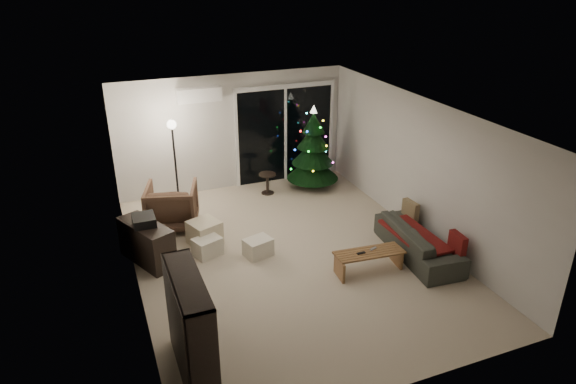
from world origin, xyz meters
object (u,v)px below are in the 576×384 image
at_px(media_cabinet, 147,243).
at_px(christmas_tree, 313,147).
at_px(armchair, 172,206).
at_px(coffee_table, 369,261).
at_px(sofa, 419,241).
at_px(bookshelf, 177,331).

xyz_separation_m(media_cabinet, christmas_tree, (3.84, 1.86, 0.58)).
height_order(media_cabinet, armchair, armchair).
bearing_deg(coffee_table, christmas_tree, 85.72).
xyz_separation_m(media_cabinet, armchair, (0.62, 1.10, 0.08)).
distance_m(media_cabinet, sofa, 4.55).
bearing_deg(bookshelf, media_cabinet, 84.33).
relative_size(armchair, coffee_table, 0.83).
distance_m(bookshelf, armchair, 3.97).
height_order(media_cabinet, coffee_table, media_cabinet).
height_order(bookshelf, coffee_table, bookshelf).
height_order(sofa, coffee_table, sofa).
relative_size(sofa, christmas_tree, 1.02).
bearing_deg(armchair, sofa, 161.48).
xyz_separation_m(bookshelf, armchair, (0.62, 3.91, -0.25)).
distance_m(bookshelf, sofa, 4.51).
xyz_separation_m(armchair, coffee_table, (2.65, -2.72, -0.25)).
bearing_deg(christmas_tree, sofa, -82.22).
distance_m(media_cabinet, armchair, 1.27).
xyz_separation_m(coffee_table, christmas_tree, (0.57, 3.48, 0.75)).
relative_size(sofa, coffee_table, 1.70).
bearing_deg(media_cabinet, sofa, -43.67).
bearing_deg(sofa, armchair, 59.65).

